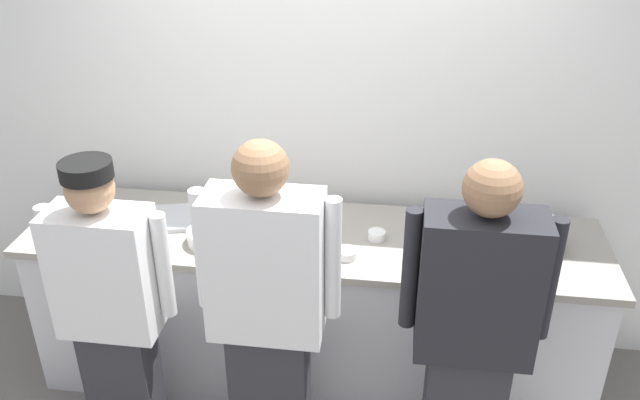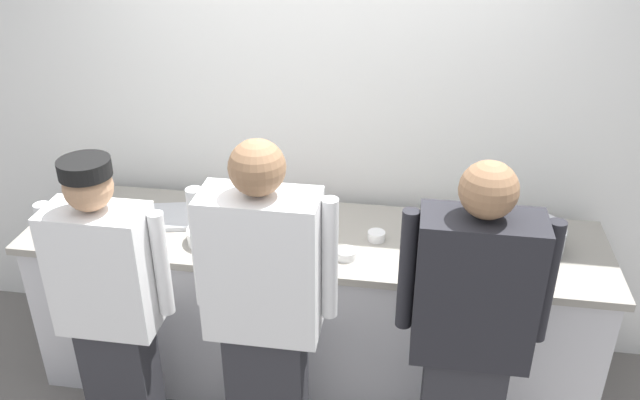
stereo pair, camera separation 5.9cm
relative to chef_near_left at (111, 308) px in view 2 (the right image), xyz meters
The scene contains 15 objects.
wall_back 1.54m from the chef_near_left, 54.45° to the left, with size 4.71×0.10×2.90m.
prep_counter 1.12m from the chef_near_left, 38.32° to the left, with size 3.01×0.75×0.93m.
chef_near_left is the anchor object (origin of this frame).
chef_center 0.73m from the chef_near_left, ahead, with size 0.63×0.24×1.73m.
chef_far_right 1.60m from the chef_near_left, ahead, with size 0.62×0.24×1.71m.
plate_stack_front 1.81m from the chef_near_left, 25.62° to the left, with size 0.20×0.20×0.05m.
plate_stack_rear 0.62m from the chef_near_left, 57.28° to the left, with size 0.25×0.25×0.07m.
mixing_bowl_steel 2.03m from the chef_near_left, 19.61° to the left, with size 0.34×0.34×0.14m, color #B7BABF.
sheet_tray 0.68m from the chef_near_left, 98.36° to the left, with size 0.52×0.28×0.02m, color #B7BABF.
squeeze_bottle_primary 1.80m from the chef_near_left, 19.18° to the left, with size 0.06×0.06×0.20m.
squeeze_bottle_secondary 0.98m from the chef_near_left, 45.34° to the left, with size 0.06×0.06×0.21m.
ramekin_yellow_sauce 1.33m from the chef_near_left, 29.42° to the left, with size 0.09×0.09×0.05m.
ramekin_red_sauce 0.79m from the chef_near_left, 43.43° to the left, with size 0.11×0.11×0.04m.
ramekin_green_sauce 1.13m from the chef_near_left, 24.16° to the left, with size 0.10×0.10×0.04m.
deli_cup 1.04m from the chef_near_left, 31.14° to the left, with size 0.09×0.09×0.08m, color white.
Camera 2 is at (0.50, -2.52, 2.71)m, focal length 37.29 mm.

